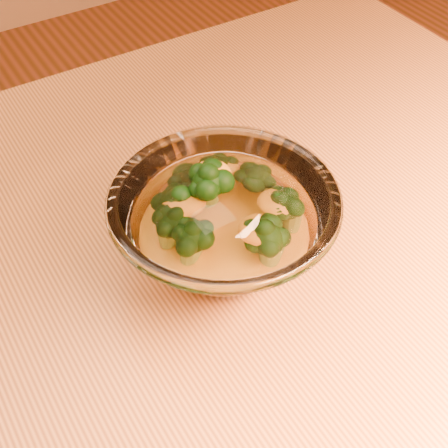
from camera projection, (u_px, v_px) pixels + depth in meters
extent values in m
cube|color=#CC833D|center=(139.00, 302.00, 0.62)|extent=(1.20, 0.80, 0.04)
cylinder|color=brown|center=(319.00, 189.00, 1.28)|extent=(0.06, 0.06, 0.71)
ellipsoid|color=white|center=(224.00, 257.00, 0.62)|extent=(0.10, 0.10, 0.02)
torus|color=white|center=(224.00, 200.00, 0.56)|extent=(0.22, 0.22, 0.01)
ellipsoid|color=orange|center=(224.00, 242.00, 0.60)|extent=(0.12, 0.12, 0.03)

